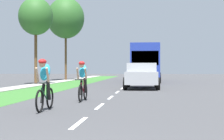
# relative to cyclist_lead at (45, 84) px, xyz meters

# --- Properties ---
(ground_plane) EXTENTS (120.00, 120.00, 0.00)m
(ground_plane) POSITION_rel_cyclist_lead_xyz_m (1.51, 13.10, -0.81)
(ground_plane) COLOR #424244
(grass_verge) EXTENTS (2.99, 70.00, 0.01)m
(grass_verge) POSITION_rel_cyclist_lead_xyz_m (-3.26, 13.10, -0.81)
(grass_verge) COLOR #38722D
(grass_verge) RESTS_ON ground_plane
(sidewalk_concrete) EXTENTS (1.47, 70.00, 0.10)m
(sidewalk_concrete) POSITION_rel_cyclist_lead_xyz_m (-5.48, 13.10, -0.81)
(sidewalk_concrete) COLOR #B2ADA3
(sidewalk_concrete) RESTS_ON ground_plane
(lane_markings_center) EXTENTS (0.12, 54.30, 0.01)m
(lane_markings_center) POSITION_rel_cyclist_lead_xyz_m (1.51, 17.10, -0.81)
(lane_markings_center) COLOR white
(lane_markings_center) RESTS_ON ground_plane
(cyclist_lead) EXTENTS (0.42, 1.72, 1.58)m
(cyclist_lead) POSITION_rel_cyclist_lead_xyz_m (0.00, 0.00, 0.00)
(cyclist_lead) COLOR black
(cyclist_lead) RESTS_ON ground_plane
(cyclist_trailing) EXTENTS (0.42, 1.72, 1.58)m
(cyclist_trailing) POSITION_rel_cyclist_lead_xyz_m (0.58, 3.15, 0.00)
(cyclist_trailing) COLOR black
(cyclist_trailing) RESTS_ON ground_plane
(pickup_silver) EXTENTS (2.22, 5.10, 1.64)m
(pickup_silver) POSITION_rel_cyclist_lead_xyz_m (2.80, 11.81, 0.02)
(pickup_silver) COLOR #A5A8AD
(pickup_silver) RESTS_ON ground_plane
(bus_blue) EXTENTS (2.78, 11.60, 3.48)m
(bus_blue) POSITION_rel_cyclist_lead_xyz_m (2.98, 23.74, 1.17)
(bus_blue) COLOR #23389E
(bus_blue) RESTS_ON ground_plane
(street_tree_near) EXTENTS (2.81, 2.81, 7.14)m
(street_tree_near) POSITION_rel_cyclist_lead_xyz_m (-5.96, 16.72, 4.75)
(street_tree_near) COLOR brown
(street_tree_near) RESTS_ON ground_plane
(street_tree_far) EXTENTS (4.15, 4.15, 9.25)m
(street_tree_far) POSITION_rel_cyclist_lead_xyz_m (-5.90, 26.75, 6.14)
(street_tree_far) COLOR brown
(street_tree_far) RESTS_ON ground_plane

